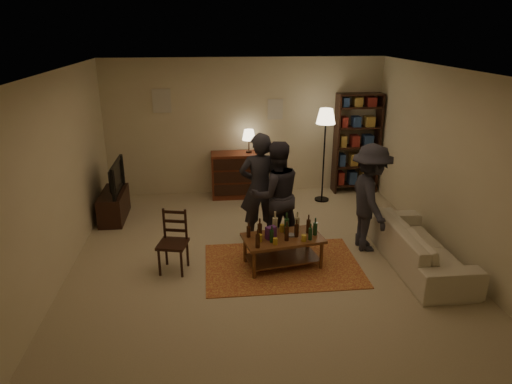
{
  "coord_description": "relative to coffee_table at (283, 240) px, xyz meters",
  "views": [
    {
      "loc": [
        -0.74,
        -5.95,
        3.24
      ],
      "look_at": [
        -0.09,
        0.1,
        1.03
      ],
      "focal_mm": 32.0,
      "sensor_mm": 36.0,
      "label": 1
    }
  ],
  "objects": [
    {
      "name": "floor",
      "position": [
        -0.25,
        0.21,
        -0.4
      ],
      "size": [
        6.0,
        6.0,
        0.0
      ],
      "primitive_type": "plane",
      "color": "#C6B793",
      "rests_on": "ground"
    },
    {
      "name": "room_shell",
      "position": [
        -0.9,
        3.19,
        1.41
      ],
      "size": [
        6.0,
        6.0,
        6.0
      ],
      "color": "beige",
      "rests_on": "ground"
    },
    {
      "name": "rug",
      "position": [
        0.0,
        -0.0,
        -0.4
      ],
      "size": [
        2.2,
        1.5,
        0.01
      ],
      "primitive_type": "cube",
      "color": "maroon",
      "rests_on": "ground"
    },
    {
      "name": "coffee_table",
      "position": [
        0.0,
        0.0,
        0.0
      ],
      "size": [
        1.19,
        0.78,
        0.79
      ],
      "rotation": [
        0.0,
        0.0,
        0.17
      ],
      "color": "brown",
      "rests_on": "ground"
    },
    {
      "name": "dining_chair",
      "position": [
        -1.52,
        0.07,
        0.06
      ],
      "size": [
        0.46,
        0.46,
        0.89
      ],
      "rotation": [
        0.0,
        0.0,
        -0.23
      ],
      "color": "black",
      "rests_on": "ground"
    },
    {
      "name": "tv_stand",
      "position": [
        -2.7,
        2.01,
        -0.02
      ],
      "size": [
        0.4,
        1.0,
        1.06
      ],
      "color": "black",
      "rests_on": "ground"
    },
    {
      "name": "dresser",
      "position": [
        -0.45,
        2.93,
        0.07
      ],
      "size": [
        1.0,
        0.5,
        1.36
      ],
      "color": "maroon",
      "rests_on": "ground"
    },
    {
      "name": "bookshelf",
      "position": [
        1.99,
        2.99,
        0.63
      ],
      "size": [
        0.9,
        0.34,
        2.02
      ],
      "color": "black",
      "rests_on": "ground"
    },
    {
      "name": "floor_lamp",
      "position": [
        1.2,
        2.52,
        1.14
      ],
      "size": [
        0.36,
        0.36,
        1.81
      ],
      "color": "black",
      "rests_on": "ground"
    },
    {
      "name": "sofa",
      "position": [
        1.95,
        -0.19,
        -0.1
      ],
      "size": [
        0.81,
        2.08,
        0.61
      ],
      "primitive_type": "imported",
      "rotation": [
        0.0,
        0.0,
        1.57
      ],
      "color": "beige",
      "rests_on": "ground"
    },
    {
      "name": "person_left",
      "position": [
        -0.22,
        0.89,
        0.47
      ],
      "size": [
        0.65,
        0.44,
        1.76
      ],
      "primitive_type": "imported",
      "rotation": [
        0.0,
        0.0,
        3.12
      ],
      "color": "#24252C",
      "rests_on": "ground"
    },
    {
      "name": "person_right",
      "position": [
        -0.01,
        0.65,
        0.43
      ],
      "size": [
        0.92,
        0.78,
        1.68
      ],
      "primitive_type": "imported",
      "rotation": [
        0.0,
        0.0,
        3.34
      ],
      "color": "#29272F",
      "rests_on": "ground"
    },
    {
      "name": "person_by_sofa",
      "position": [
        1.38,
        0.42,
        0.42
      ],
      "size": [
        0.62,
        1.07,
        1.65
      ],
      "primitive_type": "imported",
      "rotation": [
        0.0,
        0.0,
        1.56
      ],
      "color": "#292931",
      "rests_on": "ground"
    }
  ]
}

